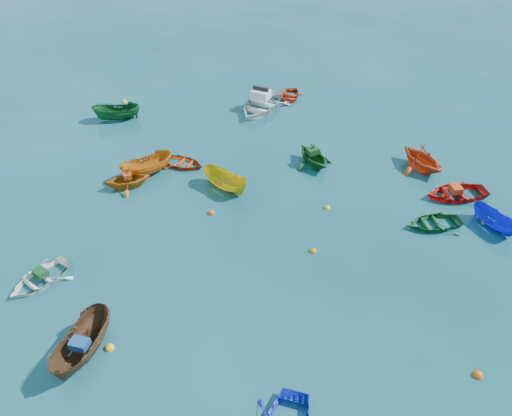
% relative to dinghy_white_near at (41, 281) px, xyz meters
% --- Properties ---
extents(ground, '(160.00, 160.00, 0.00)m').
position_rel_dinghy_white_near_xyz_m(ground, '(7.44, 2.61, 0.00)').
color(ground, '#093E44').
rests_on(ground, ground).
extents(dinghy_white_near, '(2.86, 3.37, 0.60)m').
position_rel_dinghy_white_near_xyz_m(dinghy_white_near, '(0.00, 0.00, 0.00)').
color(dinghy_white_near, white).
rests_on(dinghy_white_near, ground).
extents(sampan_brown_mid, '(1.53, 3.54, 1.34)m').
position_rel_dinghy_white_near_xyz_m(sampan_brown_mid, '(4.12, -2.65, 0.00)').
color(sampan_brown_mid, '#4F321C').
rests_on(sampan_brown_mid, ground).
extents(dinghy_orange_w, '(3.23, 3.16, 1.29)m').
position_rel_dinghy_white_near_xyz_m(dinghy_orange_w, '(-0.07, 7.63, 0.00)').
color(dinghy_orange_w, '#B96111').
rests_on(dinghy_orange_w, ground).
extents(sampan_yellow_mid, '(3.26, 2.19, 1.18)m').
position_rel_dinghy_white_near_xyz_m(sampan_yellow_mid, '(5.13, 9.23, 0.00)').
color(sampan_yellow_mid, gold).
rests_on(sampan_yellow_mid, ground).
extents(dinghy_green_e, '(3.44, 3.11, 0.58)m').
position_rel_dinghy_white_near_xyz_m(dinghy_green_e, '(16.16, 9.60, 0.00)').
color(dinghy_green_e, '#145627').
rests_on(dinghy_green_e, ground).
extents(dinghy_red_nw, '(2.74, 2.05, 0.54)m').
position_rel_dinghy_white_near_xyz_m(dinghy_red_nw, '(1.84, 10.64, 0.00)').
color(dinghy_red_nw, '#A6320D').
rests_on(dinghy_red_nw, ground).
extents(sampan_orange_n, '(2.81, 3.35, 1.25)m').
position_rel_dinghy_white_near_xyz_m(sampan_orange_n, '(0.36, 9.09, 0.00)').
color(sampan_orange_n, '#C86712').
rests_on(sampan_orange_n, ground).
extents(dinghy_green_n, '(3.58, 3.56, 1.43)m').
position_rel_dinghy_white_near_xyz_m(dinghy_green_n, '(9.08, 13.20, 0.00)').
color(dinghy_green_n, '#13551B').
rests_on(dinghy_green_n, ground).
extents(dinghy_red_ne, '(4.11, 3.69, 0.70)m').
position_rel_dinghy_white_near_xyz_m(dinghy_red_ne, '(17.17, 12.58, 0.00)').
color(dinghy_red_ne, red).
rests_on(dinghy_red_ne, ground).
extents(sampan_blue_far, '(2.63, 2.49, 1.02)m').
position_rel_dinghy_white_near_xyz_m(sampan_blue_far, '(19.02, 10.45, 0.00)').
color(sampan_blue_far, '#111CD9').
rests_on(sampan_blue_far, ground).
extents(dinghy_red_far, '(2.25, 2.88, 0.55)m').
position_rel_dinghy_white_near_xyz_m(dinghy_red_far, '(5.32, 21.51, 0.00)').
color(dinghy_red_far, red).
rests_on(dinghy_red_far, ground).
extents(dinghy_orange_far, '(4.01, 4.00, 1.60)m').
position_rel_dinghy_white_near_xyz_m(dinghy_orange_far, '(15.15, 14.83, 0.00)').
color(dinghy_orange_far, '#CC3F13').
rests_on(dinghy_orange_far, ground).
extents(sampan_green_far, '(3.35, 2.50, 1.22)m').
position_rel_dinghy_white_near_xyz_m(sampan_green_far, '(-4.90, 14.43, 0.00)').
color(sampan_green_far, '#135121').
rests_on(sampan_green_far, ground).
extents(motorboat_white, '(3.89, 5.06, 1.57)m').
position_rel_dinghy_white_near_xyz_m(motorboat_white, '(3.85, 19.13, 0.00)').
color(motorboat_white, white).
rests_on(motorboat_white, ground).
extents(tarp_green_a, '(0.73, 0.64, 0.30)m').
position_rel_dinghy_white_near_xyz_m(tarp_green_a, '(0.03, 0.09, 0.45)').
color(tarp_green_a, '#11441F').
rests_on(tarp_green_a, dinghy_white_near).
extents(tarp_blue_a, '(0.70, 0.55, 0.32)m').
position_rel_dinghy_white_near_xyz_m(tarp_blue_a, '(4.12, -2.80, 0.83)').
color(tarp_blue_a, navy).
rests_on(tarp_blue_a, sampan_brown_mid).
extents(tarp_orange_a, '(0.70, 0.73, 0.28)m').
position_rel_dinghy_white_near_xyz_m(tarp_orange_a, '(-0.03, 7.66, 0.79)').
color(tarp_orange_a, '#CE4515').
rests_on(tarp_orange_a, dinghy_orange_w).
extents(tarp_green_b, '(0.84, 0.85, 0.33)m').
position_rel_dinghy_white_near_xyz_m(tarp_green_b, '(9.01, 13.27, 0.88)').
color(tarp_green_b, '#104217').
rests_on(tarp_green_b, dinghy_green_n).
extents(tarp_orange_b, '(0.80, 0.88, 0.34)m').
position_rel_dinghy_white_near_xyz_m(tarp_orange_b, '(17.08, 12.54, 0.52)').
color(tarp_orange_b, '#C13A13').
rests_on(tarp_orange_b, dinghy_red_ne).
extents(buoy_ye_a, '(0.37, 0.37, 0.37)m').
position_rel_dinghy_white_near_xyz_m(buoy_ye_a, '(4.80, -2.11, 0.00)').
color(buoy_ye_a, yellow).
rests_on(buoy_ye_a, ground).
extents(buoy_or_b, '(0.39, 0.39, 0.39)m').
position_rel_dinghy_white_near_xyz_m(buoy_or_b, '(18.21, 1.20, 0.00)').
color(buoy_or_b, '#D5530B').
rests_on(buoy_or_b, ground).
extents(buoy_ye_b, '(0.32, 0.32, 0.32)m').
position_rel_dinghy_white_near_xyz_m(buoy_ye_b, '(-5.54, 14.48, 0.00)').
color(buoy_ye_b, yellow).
rests_on(buoy_ye_b, ground).
extents(buoy_or_c, '(0.37, 0.37, 0.37)m').
position_rel_dinghy_white_near_xyz_m(buoy_or_c, '(5.23, 6.93, 0.00)').
color(buoy_or_c, '#F04F0D').
rests_on(buoy_or_c, ground).
extents(buoy_ye_c, '(0.33, 0.33, 0.33)m').
position_rel_dinghy_white_near_xyz_m(buoy_ye_c, '(10.83, 9.29, 0.00)').
color(buoy_ye_c, gold).
rests_on(buoy_ye_c, ground).
extents(buoy_or_d, '(0.35, 0.35, 0.35)m').
position_rel_dinghy_white_near_xyz_m(buoy_or_d, '(10.91, 5.79, 0.00)').
color(buoy_or_d, orange).
rests_on(buoy_or_d, ground).
extents(buoy_ye_d, '(0.38, 0.38, 0.38)m').
position_rel_dinghy_white_near_xyz_m(buoy_ye_d, '(-5.89, 17.01, 0.00)').
color(buoy_ye_d, yellow).
rests_on(buoy_ye_d, ground).
extents(buoy_or_e, '(0.29, 0.29, 0.29)m').
position_rel_dinghy_white_near_xyz_m(buoy_or_e, '(16.59, 12.41, 0.00)').
color(buoy_or_e, '#F2540D').
rests_on(buoy_or_e, ground).
extents(buoy_ye_e, '(0.34, 0.34, 0.34)m').
position_rel_dinghy_white_near_xyz_m(buoy_ye_e, '(18.64, 10.72, 0.00)').
color(buoy_ye_e, yellow).
rests_on(buoy_ye_e, ground).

